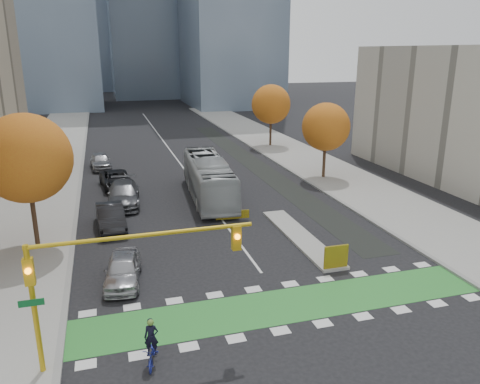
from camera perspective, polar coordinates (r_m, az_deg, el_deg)
ground at (r=21.70m, az=7.12°, el=-15.48°), size 300.00×300.00×0.00m
sidewalk_west at (r=38.90m, az=-24.33°, el=-1.87°), size 7.00×120.00×0.15m
sidewalk_east at (r=43.88m, az=13.01°, el=1.24°), size 7.00×120.00×0.15m
curb_west at (r=38.53m, az=-19.19°, el=-1.46°), size 0.30×120.00×0.16m
curb_east at (r=42.31m, az=8.87°, el=0.89°), size 0.30×120.00×0.16m
bike_crossing at (r=22.87m, az=5.59°, el=-13.57°), size 20.00×3.00×0.01m
centre_line at (r=58.37m, az=-8.64°, el=5.24°), size 0.15×70.00×0.01m
bike_lane_paint at (r=50.44m, az=1.47°, el=3.60°), size 2.50×50.00×0.01m
median_island at (r=30.46m, az=7.35°, el=-5.43°), size 1.60×10.00×0.16m
hazard_board at (r=26.23m, az=11.63°, el=-7.73°), size 1.40×0.12×1.30m
tree_west at (r=29.64m, az=-24.61°, el=3.74°), size 5.20×5.20×8.22m
tree_east_near at (r=43.91m, az=10.43°, el=7.81°), size 4.40×4.40×7.08m
tree_east_far at (r=58.63m, az=3.80°, el=10.63°), size 4.80×4.80×7.65m
traffic_signal_west at (r=17.86m, az=-16.02°, el=-8.77°), size 8.53×0.56×5.20m
cyclist at (r=19.11m, az=-10.67°, el=-18.30°), size 0.93×1.76×1.93m
bus at (r=37.92m, az=-3.87°, el=1.70°), size 3.67×12.16×3.34m
parked_car_a at (r=25.18m, az=-14.09°, el=-9.12°), size 2.33×4.58×1.50m
parked_car_b at (r=32.71m, az=-15.49°, el=-2.96°), size 2.01×5.05×1.63m
parked_car_c at (r=37.47m, az=-14.02°, el=-0.26°), size 2.81×6.07×1.72m
parked_car_d at (r=42.31m, az=-14.84°, el=1.45°), size 3.00×5.52×1.47m
parked_car_e at (r=49.77m, az=-16.63°, el=3.66°), size 2.23×4.83×1.60m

